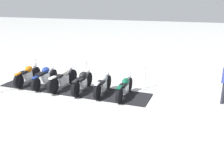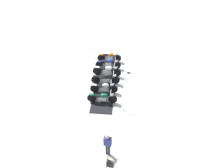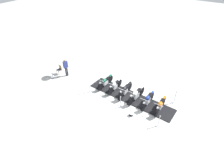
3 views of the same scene
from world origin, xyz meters
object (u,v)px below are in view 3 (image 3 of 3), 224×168
at_px(bystander_person, 66,66).
at_px(motorcycle_chrome, 115,86).
at_px(info_placard, 131,115).
at_px(motorcycle_black, 125,90).
at_px(cafe_table, 52,72).
at_px(motorcycle_forest, 105,82).
at_px(motorcycle_navy, 148,100).
at_px(cafe_chair_near_table, 59,69).
at_px(motorcycle_copper, 160,106).
at_px(stanchion_left_rear, 174,99).
at_px(motorcycle_cream, 136,95).
at_px(stanchion_right_mid, 120,104).
at_px(stanchion_right_front, 89,89).
at_px(stanchion_right_rear, 159,123).

bearing_deg(bystander_person, motorcycle_chrome, 21.84).
xyz_separation_m(info_placard, bystander_person, (7.62, -1.21, 0.98)).
distance_m(motorcycle_black, cafe_table, 7.19).
xyz_separation_m(motorcycle_forest, motorcycle_chrome, (-1.03, 0.04, 0.02)).
xyz_separation_m(motorcycle_navy, cafe_chair_near_table, (8.94, 0.58, 0.01)).
distance_m(motorcycle_black, motorcycle_copper, 3.07).
bearing_deg(stanchion_left_rear, motorcycle_navy, 41.08).
relative_size(motorcycle_chrome, motorcycle_copper, 0.97).
height_order(motorcycle_chrome, motorcycle_cream, motorcycle_cream).
bearing_deg(stanchion_right_mid, motorcycle_forest, -31.38).
bearing_deg(motorcycle_chrome, stanchion_right_mid, 44.37).
bearing_deg(motorcycle_black, cafe_table, -79.98).
height_order(motorcycle_navy, cafe_table, motorcycle_navy).
height_order(motorcycle_forest, stanchion_left_rear, stanchion_left_rear).
bearing_deg(motorcycle_copper, info_placard, -44.33).
xyz_separation_m(motorcycle_navy, stanchion_right_mid, (1.60, 1.37, -0.16)).
distance_m(motorcycle_forest, bystander_person, 4.11).
height_order(motorcycle_navy, stanchion_right_mid, stanchion_right_mid).
xyz_separation_m(motorcycle_navy, bystander_person, (8.12, 0.46, 0.54)).
bearing_deg(cafe_table, stanchion_left_rear, -165.29).
relative_size(motorcycle_copper, bystander_person, 1.21).
bearing_deg(motorcycle_navy, motorcycle_chrome, -92.76).
bearing_deg(stanchion_right_front, bystander_person, -12.97).
bearing_deg(cafe_table, cafe_chair_near_table, -100.68).
xyz_separation_m(motorcycle_forest, bystander_person, (4.02, 0.62, 0.58)).
bearing_deg(info_placard, stanchion_right_mid, -13.09).
relative_size(motorcycle_cream, stanchion_right_mid, 2.15).
bearing_deg(motorcycle_chrome, stanchion_left_rear, 105.07).
height_order(stanchion_right_mid, info_placard, stanchion_right_mid).
height_order(motorcycle_chrome, cafe_chair_near_table, motorcycle_chrome).
xyz_separation_m(motorcycle_chrome, cafe_chair_near_table, (5.86, 0.71, 0.03)).
distance_m(info_placard, cafe_table, 8.61).
bearing_deg(motorcycle_forest, info_placard, 64.31).
bearing_deg(stanchion_right_rear, motorcycle_black, -23.72).
xyz_separation_m(motorcycle_cream, stanchion_right_mid, (0.57, 1.41, -0.18)).
bearing_deg(motorcycle_copper, cafe_table, -83.58).
bearing_deg(cafe_table, motorcycle_navy, -171.29).
xyz_separation_m(motorcycle_chrome, stanchion_right_mid, (-1.48, 1.49, -0.14)).
xyz_separation_m(motorcycle_forest, stanchion_right_rear, (-5.61, 1.65, -0.15)).
bearing_deg(motorcycle_navy, motorcycle_forest, -92.69).
relative_size(motorcycle_forest, stanchion_right_rear, 2.10).
xyz_separation_m(stanchion_right_front, cafe_chair_near_table, (4.23, -0.66, 0.14)).
bearing_deg(stanchion_right_rear, motorcycle_forest, -16.40).
bearing_deg(stanchion_right_front, motorcycle_chrome, -140.11).
bearing_deg(cafe_chair_near_table, stanchion_left_rear, 111.43).
bearing_deg(cafe_chair_near_table, motorcycle_chrome, 107.55).
distance_m(stanchion_right_mid, bystander_person, 6.63).
height_order(motorcycle_cream, stanchion_right_front, stanchion_right_front).
bearing_deg(motorcycle_copper, stanchion_right_rear, 17.50).
distance_m(motorcycle_chrome, stanchion_right_front, 2.13).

